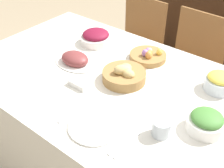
{
  "coord_description": "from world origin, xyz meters",
  "views": [
    {
      "loc": [
        0.73,
        -1.0,
        1.68
      ],
      "look_at": [
        -0.0,
        -0.08,
        0.81
      ],
      "focal_mm": 45.0,
      "sensor_mm": 36.0,
      "label": 1
    }
  ],
  "objects_px": {
    "bread_basket": "(124,75)",
    "butter_dish": "(80,83)",
    "egg_basket": "(148,56)",
    "knife": "(121,142)",
    "spoon": "(127,145)",
    "chair_far_center": "(189,65)",
    "beet_salad_bowl": "(96,37)",
    "ham_platter": "(75,60)",
    "fork": "(72,112)",
    "pineapple_bowl": "(220,82)",
    "sideboard": "(217,32)",
    "chair_far_left": "(135,45)",
    "drinking_cup": "(161,128)",
    "dinner_plate": "(95,126)",
    "green_salad_bowl": "(206,122)"
  },
  "relations": [
    {
      "from": "egg_basket",
      "to": "knife",
      "type": "relative_size",
      "value": 1.26
    },
    {
      "from": "butter_dish",
      "to": "chair_far_left",
      "type": "bearing_deg",
      "value": 107.8
    },
    {
      "from": "beet_salad_bowl",
      "to": "fork",
      "type": "distance_m",
      "value": 0.71
    },
    {
      "from": "butter_dish",
      "to": "spoon",
      "type": "bearing_deg",
      "value": -22.11
    },
    {
      "from": "beet_salad_bowl",
      "to": "ham_platter",
      "type": "bearing_deg",
      "value": -75.6
    },
    {
      "from": "chair_far_center",
      "to": "beet_salad_bowl",
      "type": "height_order",
      "value": "chair_far_center"
    },
    {
      "from": "chair_far_center",
      "to": "pineapple_bowl",
      "type": "xyz_separation_m",
      "value": [
        0.39,
        -0.57,
        0.34
      ]
    },
    {
      "from": "knife",
      "to": "butter_dish",
      "type": "distance_m",
      "value": 0.46
    },
    {
      "from": "bread_basket",
      "to": "fork",
      "type": "height_order",
      "value": "bread_basket"
    },
    {
      "from": "chair_far_left",
      "to": "ham_platter",
      "type": "relative_size",
      "value": 3.15
    },
    {
      "from": "sideboard",
      "to": "beet_salad_bowl",
      "type": "xyz_separation_m",
      "value": [
        -0.4,
        -1.31,
        0.34
      ]
    },
    {
      "from": "bread_basket",
      "to": "spoon",
      "type": "distance_m",
      "value": 0.47
    },
    {
      "from": "pineapple_bowl",
      "to": "drinking_cup",
      "type": "bearing_deg",
      "value": -98.76
    },
    {
      "from": "fork",
      "to": "dinner_plate",
      "type": "bearing_deg",
      "value": -0.46
    },
    {
      "from": "chair_far_center",
      "to": "egg_basket",
      "type": "distance_m",
      "value": 0.63
    },
    {
      "from": "ham_platter",
      "to": "green_salad_bowl",
      "type": "height_order",
      "value": "green_salad_bowl"
    },
    {
      "from": "pineapple_bowl",
      "to": "drinking_cup",
      "type": "xyz_separation_m",
      "value": [
        -0.07,
        -0.47,
        -0.01
      ]
    },
    {
      "from": "ham_platter",
      "to": "drinking_cup",
      "type": "bearing_deg",
      "value": -14.62
    },
    {
      "from": "pineapple_bowl",
      "to": "dinner_plate",
      "type": "height_order",
      "value": "pineapple_bowl"
    },
    {
      "from": "ham_platter",
      "to": "fork",
      "type": "relative_size",
      "value": 1.56
    },
    {
      "from": "knife",
      "to": "sideboard",
      "type": "bearing_deg",
      "value": 97.65
    },
    {
      "from": "bread_basket",
      "to": "spoon",
      "type": "height_order",
      "value": "bread_basket"
    },
    {
      "from": "chair_far_center",
      "to": "sideboard",
      "type": "distance_m",
      "value": 0.72
    },
    {
      "from": "butter_dish",
      "to": "fork",
      "type": "bearing_deg",
      "value": -56.26
    },
    {
      "from": "chair_far_center",
      "to": "pineapple_bowl",
      "type": "relative_size",
      "value": 5.53
    },
    {
      "from": "pineapple_bowl",
      "to": "fork",
      "type": "distance_m",
      "value": 0.78
    },
    {
      "from": "fork",
      "to": "knife",
      "type": "distance_m",
      "value": 0.3
    },
    {
      "from": "ham_platter",
      "to": "knife",
      "type": "xyz_separation_m",
      "value": [
        0.6,
        -0.33,
        -0.02
      ]
    },
    {
      "from": "sideboard",
      "to": "pineapple_bowl",
      "type": "bearing_deg",
      "value": -70.8
    },
    {
      "from": "chair_far_center",
      "to": "bread_basket",
      "type": "height_order",
      "value": "bread_basket"
    },
    {
      "from": "fork",
      "to": "butter_dish",
      "type": "height_order",
      "value": "butter_dish"
    },
    {
      "from": "bread_basket",
      "to": "butter_dish",
      "type": "height_order",
      "value": "bread_basket"
    },
    {
      "from": "spoon",
      "to": "bread_basket",
      "type": "bearing_deg",
      "value": 128.71
    },
    {
      "from": "green_salad_bowl",
      "to": "spoon",
      "type": "distance_m",
      "value": 0.36
    },
    {
      "from": "chair_far_center",
      "to": "green_salad_bowl",
      "type": "xyz_separation_m",
      "value": [
        0.46,
        -0.9,
        0.34
      ]
    },
    {
      "from": "sideboard",
      "to": "dinner_plate",
      "type": "height_order",
      "value": "sideboard"
    },
    {
      "from": "chair_far_left",
      "to": "pineapple_bowl",
      "type": "height_order",
      "value": "chair_far_left"
    },
    {
      "from": "drinking_cup",
      "to": "egg_basket",
      "type": "bearing_deg",
      "value": 127.67
    },
    {
      "from": "green_salad_bowl",
      "to": "butter_dish",
      "type": "relative_size",
      "value": 1.43
    },
    {
      "from": "egg_basket",
      "to": "butter_dish",
      "type": "distance_m",
      "value": 0.48
    },
    {
      "from": "knife",
      "to": "drinking_cup",
      "type": "xyz_separation_m",
      "value": [
        0.11,
        0.14,
        0.04
      ]
    },
    {
      "from": "chair_far_left",
      "to": "green_salad_bowl",
      "type": "height_order",
      "value": "chair_far_left"
    },
    {
      "from": "bread_basket",
      "to": "drinking_cup",
      "type": "bearing_deg",
      "value": -31.4
    },
    {
      "from": "chair_far_left",
      "to": "drinking_cup",
      "type": "relative_size",
      "value": 10.52
    },
    {
      "from": "ham_platter",
      "to": "green_salad_bowl",
      "type": "xyz_separation_m",
      "value": [
        0.84,
        -0.04,
        0.02
      ]
    },
    {
      "from": "chair_far_left",
      "to": "fork",
      "type": "distance_m",
      "value": 1.3
    },
    {
      "from": "chair_far_left",
      "to": "sideboard",
      "type": "height_order",
      "value": "sideboard"
    },
    {
      "from": "green_salad_bowl",
      "to": "fork",
      "type": "distance_m",
      "value": 0.62
    },
    {
      "from": "fork",
      "to": "spoon",
      "type": "relative_size",
      "value": 1.0
    },
    {
      "from": "egg_basket",
      "to": "pineapple_bowl",
      "type": "bearing_deg",
      "value": -3.57
    }
  ]
}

